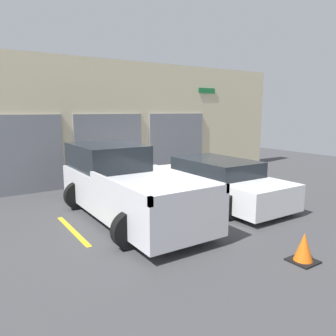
# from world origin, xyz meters

# --- Properties ---
(ground_plane) EXTENTS (28.00, 28.00, 0.00)m
(ground_plane) POSITION_xyz_m (0.00, 0.00, 0.00)
(ground_plane) COLOR #3D3D3F
(shophouse_building) EXTENTS (16.14, 0.68, 4.55)m
(shophouse_building) POSITION_xyz_m (-0.01, 3.29, 2.24)
(shophouse_building) COLOR beige
(shophouse_building) RESTS_ON ground
(pickup_truck) EXTENTS (2.37, 5.15, 1.78)m
(pickup_truck) POSITION_xyz_m (-1.47, -0.90, 0.83)
(pickup_truck) COLOR silver
(pickup_truck) RESTS_ON ground
(sedan_white) EXTENTS (2.26, 4.57, 1.28)m
(sedan_white) POSITION_xyz_m (1.47, -1.19, 0.62)
(sedan_white) COLOR white
(sedan_white) RESTS_ON ground
(parking_stripe_far_left) EXTENTS (0.12, 2.20, 0.01)m
(parking_stripe_far_left) POSITION_xyz_m (-2.94, -1.21, 0.00)
(parking_stripe_far_left) COLOR gold
(parking_stripe_far_left) RESTS_ON ground
(parking_stripe_left) EXTENTS (0.12, 2.20, 0.01)m
(parking_stripe_left) POSITION_xyz_m (0.00, -1.21, 0.00)
(parking_stripe_left) COLOR gold
(parking_stripe_left) RESTS_ON ground
(parking_stripe_centre) EXTENTS (0.12, 2.20, 0.01)m
(parking_stripe_centre) POSITION_xyz_m (2.94, -1.21, 0.00)
(parking_stripe_centre) COLOR gold
(parking_stripe_centre) RESTS_ON ground
(traffic_cone) EXTENTS (0.47, 0.47, 0.55)m
(traffic_cone) POSITION_xyz_m (0.09, -5.06, 0.25)
(traffic_cone) COLOR black
(traffic_cone) RESTS_ON ground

